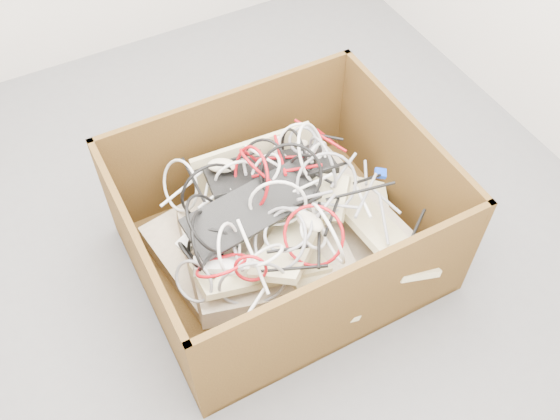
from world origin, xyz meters
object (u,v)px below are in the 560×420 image
cardboard_box (279,239)px  power_strip_left (209,222)px  power_strip_right (236,266)px  vga_plug (380,173)px

cardboard_box → power_strip_left: cardboard_box is taller
power_strip_right → vga_plug: 0.70m
power_strip_left → vga_plug: 0.71m
power_strip_right → vga_plug: size_ratio=6.79×
vga_plug → power_strip_left: bearing=-155.5°
cardboard_box → power_strip_right: 0.33m
power_strip_right → vga_plug: power_strip_right is taller
cardboard_box → power_strip_left: (-0.26, 0.06, 0.20)m
cardboard_box → vga_plug: cardboard_box is taller
power_strip_right → power_strip_left: bearing=114.8°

